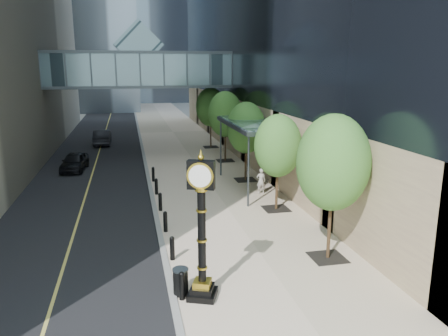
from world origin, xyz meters
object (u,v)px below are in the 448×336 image
at_px(street_clock, 202,238).
at_px(car_far, 102,137).
at_px(trash_bin, 181,282).
at_px(pedestrian, 261,181).
at_px(car_near, 75,162).

relative_size(street_clock, car_far, 1.09).
distance_m(trash_bin, pedestrian, 12.96).
distance_m(street_clock, pedestrian, 13.00).
height_order(trash_bin, car_far, car_far).
height_order(street_clock, car_near, street_clock).
bearing_deg(car_near, street_clock, -65.97).
height_order(trash_bin, car_near, car_near).
bearing_deg(street_clock, car_near, 128.63).
bearing_deg(trash_bin, street_clock, -26.11).
bearing_deg(pedestrian, car_far, -61.46).
xyz_separation_m(trash_bin, car_far, (-4.15, 31.67, 0.26)).
bearing_deg(trash_bin, car_near, 105.49).
relative_size(car_near, car_far, 0.88).
bearing_deg(car_far, car_near, 83.03).
bearing_deg(car_near, trash_bin, -67.51).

